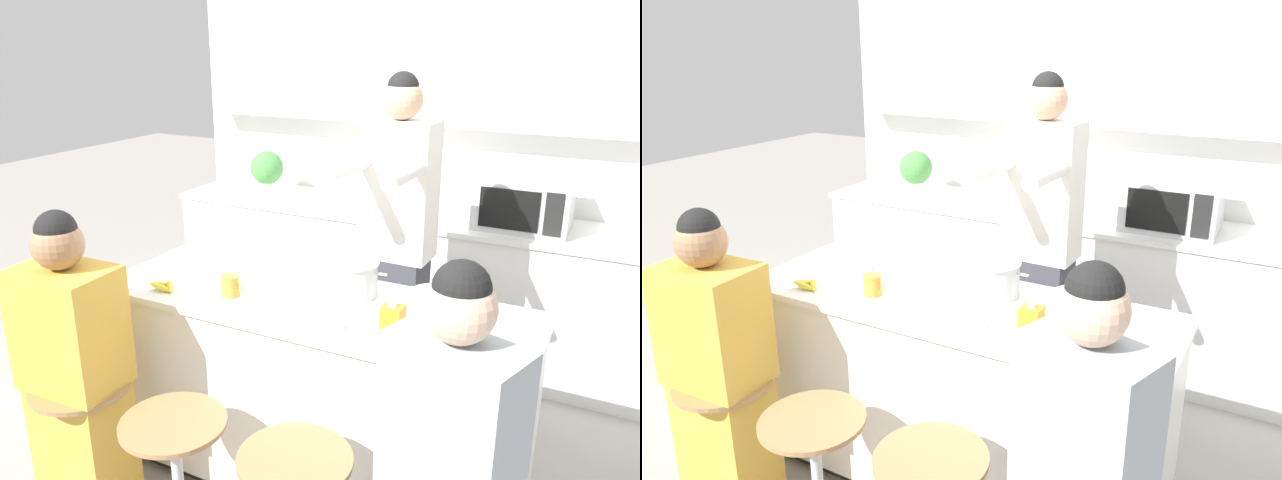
{
  "view_description": "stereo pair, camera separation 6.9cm",
  "coord_description": "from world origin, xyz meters",
  "views": [
    {
      "loc": [
        1.16,
        -2.18,
        2.01
      ],
      "look_at": [
        0.0,
        0.07,
        1.17
      ],
      "focal_mm": 35.0,
      "sensor_mm": 36.0,
      "label": 1
    },
    {
      "loc": [
        1.22,
        -2.14,
        2.01
      ],
      "look_at": [
        0.0,
        0.07,
        1.17
      ],
      "focal_mm": 35.0,
      "sensor_mm": 36.0,
      "label": 2
    }
  ],
  "objects": [
    {
      "name": "coffee_cup_near",
      "position": [
        0.2,
        -0.2,
        0.96
      ],
      "size": [
        0.12,
        0.09,
        0.08
      ],
      "color": "white",
      "rests_on": "kitchen_island"
    },
    {
      "name": "cooking_pot",
      "position": [
        0.12,
        0.13,
        1.0
      ],
      "size": [
        0.32,
        0.24,
        0.15
      ],
      "color": "#B7BABC",
      "rests_on": "kitchen_island"
    },
    {
      "name": "juice_carton",
      "position": [
        0.45,
        -0.22,
        1.0
      ],
      "size": [
        0.08,
        0.08,
        0.17
      ],
      "color": "gold",
      "rests_on": "kitchen_island"
    },
    {
      "name": "microwave",
      "position": [
        0.6,
        1.47,
        1.08
      ],
      "size": [
        0.53,
        0.37,
        0.3
      ],
      "color": "#B2B5B7",
      "rests_on": "back_counter"
    },
    {
      "name": "potted_plant",
      "position": [
        -1.17,
        1.51,
        1.1
      ],
      "size": [
        0.24,
        0.24,
        0.3
      ],
      "color": "beige",
      "rests_on": "back_counter"
    },
    {
      "name": "person_cooking",
      "position": [
        0.15,
        0.6,
        0.94
      ],
      "size": [
        0.36,
        0.6,
        1.85
      ],
      "rotation": [
        0.0,
        0.0,
        -0.02
      ],
      "color": "#383842",
      "rests_on": "ground_plane"
    },
    {
      "name": "bar_stool_center_left",
      "position": [
        -0.26,
        -0.64,
        0.36
      ],
      "size": [
        0.41,
        0.41,
        0.62
      ],
      "color": "#997047",
      "rests_on": "ground_plane"
    },
    {
      "name": "kitchen_island",
      "position": [
        0.0,
        0.0,
        0.47
      ],
      "size": [
        1.92,
        0.67,
        0.92
      ],
      "color": "black",
      "rests_on": "ground_plane"
    },
    {
      "name": "coffee_cup_far",
      "position": [
        -0.34,
        -0.13,
        0.97
      ],
      "size": [
        0.11,
        0.08,
        0.09
      ],
      "color": "orange",
      "rests_on": "kitchen_island"
    },
    {
      "name": "fruit_bowl",
      "position": [
        -0.61,
        0.08,
        0.96
      ],
      "size": [
        0.2,
        0.2,
        0.07
      ],
      "color": "silver",
      "rests_on": "kitchen_island"
    },
    {
      "name": "wall_back",
      "position": [
        0.0,
        1.81,
        1.54
      ],
      "size": [
        3.7,
        0.22,
        2.7
      ],
      "color": "silver",
      "rests_on": "ground_plane"
    },
    {
      "name": "mixing_bowl_steel",
      "position": [
        0.5,
        0.15,
        0.96
      ],
      "size": [
        0.22,
        0.22,
        0.07
      ],
      "color": "silver",
      "rests_on": "kitchen_island"
    },
    {
      "name": "person_wrapped_blanket",
      "position": [
        -0.79,
        -0.62,
        0.66
      ],
      "size": [
        0.41,
        0.3,
        1.37
      ],
      "rotation": [
        0.0,
        0.0,
        0.04
      ],
      "color": "gold",
      "rests_on": "ground_plane"
    },
    {
      "name": "bar_stool_leftmost",
      "position": [
        -0.77,
        -0.62,
        0.36
      ],
      "size": [
        0.41,
        0.41,
        0.62
      ],
      "color": "#997047",
      "rests_on": "ground_plane"
    },
    {
      "name": "ground_plane",
      "position": [
        0.0,
        0.0,
        0.0
      ],
      "size": [
        16.0,
        16.0,
        0.0
      ],
      "primitive_type": "plane",
      "color": "gray"
    },
    {
      "name": "back_counter",
      "position": [
        0.0,
        1.51,
        0.46
      ],
      "size": [
        3.44,
        0.63,
        0.93
      ],
      "color": "white",
      "rests_on": "ground_plane"
    },
    {
      "name": "banana_bunch",
      "position": [
        -0.64,
        -0.22,
        0.94
      ],
      "size": [
        0.14,
        0.1,
        0.05
      ],
      "color": "yellow",
      "rests_on": "kitchen_island"
    }
  ]
}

